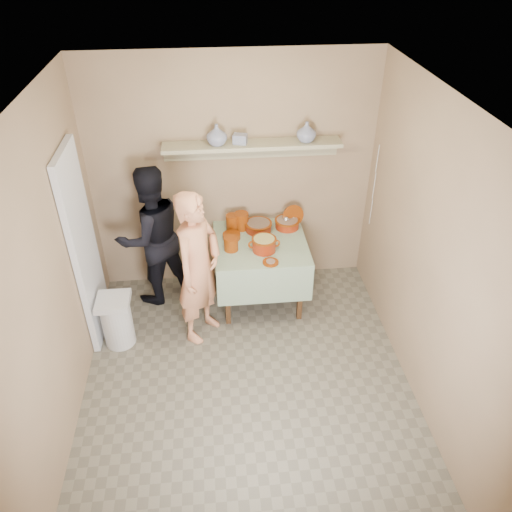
{
  "coord_description": "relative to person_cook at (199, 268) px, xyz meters",
  "views": [
    {
      "loc": [
        -0.23,
        -3.09,
        3.63
      ],
      "look_at": [
        0.15,
        0.75,
        0.95
      ],
      "focal_mm": 35.0,
      "sensor_mm": 36.0,
      "label": 1
    }
  ],
  "objects": [
    {
      "name": "empty_bowl",
      "position": [
        0.35,
        0.57,
        -0.02
      ],
      "size": [
        0.19,
        0.19,
        0.06
      ],
      "primitive_type": "cylinder",
      "color": "#6B2707",
      "rests_on": "serving_table"
    },
    {
      "name": "propped_lid",
      "position": [
        1.04,
        0.78,
        0.07
      ],
      "size": [
        0.25,
        0.12,
        0.24
      ],
      "primitive_type": "cylinder",
      "rotation": [
        1.37,
        0.0,
        0.24
      ],
      "color": "#6B2707",
      "rests_on": "serving_table"
    },
    {
      "name": "ground",
      "position": [
        0.4,
        -0.8,
        -0.81
      ],
      "size": [
        3.5,
        3.5,
        0.0
      ],
      "primitive_type": "plane",
      "color": "#6B6454",
      "rests_on": "ground"
    },
    {
      "name": "room_shell",
      "position": [
        0.4,
        -0.8,
        0.8
      ],
      "size": [
        3.04,
        3.54,
        2.62
      ],
      "color": "#997B5D",
      "rests_on": "ground"
    },
    {
      "name": "vase_left",
      "position": [
        0.25,
        0.8,
        1.02
      ],
      "size": [
        0.28,
        0.28,
        0.21
      ],
      "primitive_type": "imported",
      "rotation": [
        0.0,
        0.0,
        0.9
      ],
      "color": "navy",
      "rests_on": "wall_shelf"
    },
    {
      "name": "cazuela_rice",
      "position": [
        0.67,
        0.31,
        0.04
      ],
      "size": [
        0.33,
        0.25,
        0.14
      ],
      "color": "maroon",
      "rests_on": "serving_table"
    },
    {
      "name": "tile_panel",
      "position": [
        -1.06,
        0.15,
        0.19
      ],
      "size": [
        0.06,
        0.7,
        2.0
      ],
      "primitive_type": "cube",
      "color": "silver",
      "rests_on": "ground"
    },
    {
      "name": "electrical_cord",
      "position": [
        1.87,
        0.68,
        0.44
      ],
      "size": [
        0.01,
        0.05,
        0.9
      ],
      "color": "silver",
      "rests_on": "wall_shelf"
    },
    {
      "name": "trash_bin",
      "position": [
        -0.84,
        -0.08,
        -0.53
      ],
      "size": [
        0.32,
        0.32,
        0.56
      ],
      "color": "silver",
      "rests_on": "ground"
    },
    {
      "name": "person_cook",
      "position": [
        0.0,
        0.0,
        0.0
      ],
      "size": [
        0.65,
        0.71,
        1.62
      ],
      "primitive_type": "imported",
      "rotation": [
        0.0,
        0.0,
        0.98
      ],
      "color": "tan",
      "rests_on": "ground"
    },
    {
      "name": "serving_table",
      "position": [
        0.65,
        0.48,
        -0.17
      ],
      "size": [
        0.97,
        0.97,
        0.76
      ],
      "color": "#4C2D16",
      "rests_on": "ground"
    },
    {
      "name": "vase_right",
      "position": [
        1.14,
        0.81,
        1.01
      ],
      "size": [
        0.25,
        0.25,
        0.2
      ],
      "primitive_type": "imported",
      "rotation": [
        0.0,
        0.0,
        -0.33
      ],
      "color": "navy",
      "rests_on": "wall_shelf"
    },
    {
      "name": "ceramic_box",
      "position": [
        0.48,
        0.82,
        0.96
      ],
      "size": [
        0.16,
        0.13,
        0.1
      ],
      "primitive_type": "cube",
      "rotation": [
        0.0,
        0.0,
        -0.28
      ],
      "color": "navy",
      "rests_on": "wall_shelf"
    },
    {
      "name": "cazuela_meat_a",
      "position": [
        0.65,
        0.71,
        0.01
      ],
      "size": [
        0.3,
        0.3,
        0.1
      ],
      "color": "maroon",
      "rests_on": "serving_table"
    },
    {
      "name": "plate_stack_a",
      "position": [
        0.37,
        0.74,
        0.04
      ],
      "size": [
        0.14,
        0.14,
        0.18
      ],
      "primitive_type": "cylinder",
      "color": "#6B2707",
      "rests_on": "serving_table"
    },
    {
      "name": "wall_shelf",
      "position": [
        0.6,
        0.85,
        0.86
      ],
      "size": [
        1.8,
        0.25,
        0.21
      ],
      "color": "tan",
      "rests_on": "room_shell"
    },
    {
      "name": "bowl_stack",
      "position": [
        0.33,
        0.36,
        0.03
      ],
      "size": [
        0.15,
        0.15,
        0.15
      ],
      "primitive_type": "cylinder",
      "color": "#6B2707",
      "rests_on": "serving_table"
    },
    {
      "name": "person_helper",
      "position": [
        -0.49,
        0.65,
        -0.02
      ],
      "size": [
        0.96,
        0.9,
        1.58
      ],
      "primitive_type": "imported",
      "rotation": [
        0.0,
        0.0,
        -2.63
      ],
      "color": "black",
      "rests_on": "ground"
    },
    {
      "name": "ladle",
      "position": [
        0.96,
        0.73,
        0.06
      ],
      "size": [
        0.08,
        0.26,
        0.19
      ],
      "color": "silver",
      "rests_on": "cazuela_meat_b"
    },
    {
      "name": "plate_stack_b",
      "position": [
        0.47,
        0.76,
        0.05
      ],
      "size": [
        0.16,
        0.16,
        0.19
      ],
      "primitive_type": "cylinder",
      "color": "#6B2707",
      "rests_on": "serving_table"
    },
    {
      "name": "cazuela_meat_b",
      "position": [
        0.97,
        0.74,
        0.01
      ],
      "size": [
        0.28,
        0.28,
        0.1
      ],
      "color": "maroon",
      "rests_on": "serving_table"
    },
    {
      "name": "front_plate",
      "position": [
        0.71,
        0.08,
        -0.04
      ],
      "size": [
        0.16,
        0.16,
        0.03
      ],
      "color": "#6B2707",
      "rests_on": "serving_table"
    }
  ]
}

